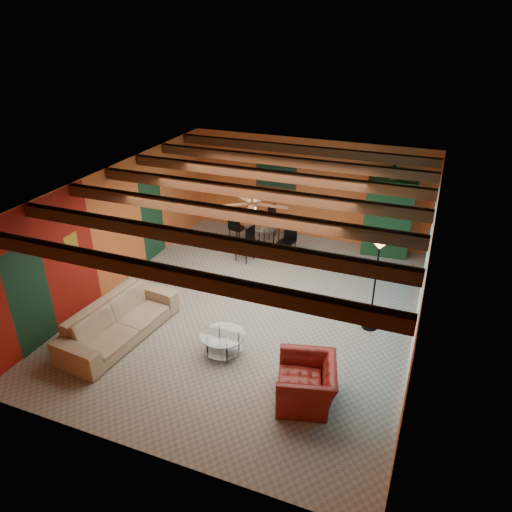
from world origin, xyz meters
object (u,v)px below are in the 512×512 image
at_px(floor_lamp, 375,284).
at_px(vase, 262,212).
at_px(armoire, 389,218).
at_px(coffee_table, 223,344).
at_px(dining_table, 262,232).
at_px(armchair, 307,382).
at_px(potted_plant, 395,172).
at_px(sofa, 119,321).

bearing_deg(floor_lamp, vase, 142.51).
xyz_separation_m(armoire, vase, (-3.04, -0.98, 0.10)).
bearing_deg(floor_lamp, coffee_table, -142.60).
bearing_deg(dining_table, armchair, -61.71).
relative_size(armchair, potted_plant, 2.13).
height_order(armchair, coffee_table, armchair).
bearing_deg(coffee_table, armchair, -18.50).
relative_size(sofa, vase, 13.10).
distance_m(coffee_table, dining_table, 4.38).
xyz_separation_m(armchair, armoire, (0.42, 5.84, 0.62)).
xyz_separation_m(dining_table, floor_lamp, (3.24, -2.48, 0.50)).
bearing_deg(potted_plant, vase, -162.12).
bearing_deg(armoire, potted_plant, 0.00).
bearing_deg(armoire, floor_lamp, -91.11).
height_order(armchair, armoire, armoire).
height_order(sofa, potted_plant, potted_plant).
relative_size(armchair, floor_lamp, 0.54).
bearing_deg(potted_plant, dining_table, -162.12).
height_order(armoire, floor_lamp, floor_lamp).
relative_size(sofa, armoire, 1.30).
bearing_deg(armchair, potted_plant, 160.90).
xyz_separation_m(dining_table, vase, (0.00, 0.00, 0.58)).
distance_m(armchair, floor_lamp, 2.54).
xyz_separation_m(sofa, armoire, (4.19, 5.53, 0.59)).
height_order(dining_table, armoire, armoire).
relative_size(coffee_table, floor_lamp, 0.42).
relative_size(armchair, armoire, 0.55).
height_order(armoire, potted_plant, potted_plant).
height_order(floor_lamp, vase, floor_lamp).
relative_size(coffee_table, dining_table, 0.45).
bearing_deg(coffee_table, dining_table, 101.68).
distance_m(coffee_table, potted_plant, 6.01).
bearing_deg(coffee_table, floor_lamp, 37.40).
bearing_deg(dining_table, vase, 0.00).
distance_m(sofa, armoire, 6.96).
height_order(sofa, vase, vase).
xyz_separation_m(coffee_table, potted_plant, (2.15, 5.26, 1.95)).
relative_size(sofa, potted_plant, 5.04).
relative_size(dining_table, armoire, 0.97).
distance_m(floor_lamp, potted_plant, 3.67).
bearing_deg(floor_lamp, armchair, -104.64).
distance_m(sofa, coffee_table, 2.06).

